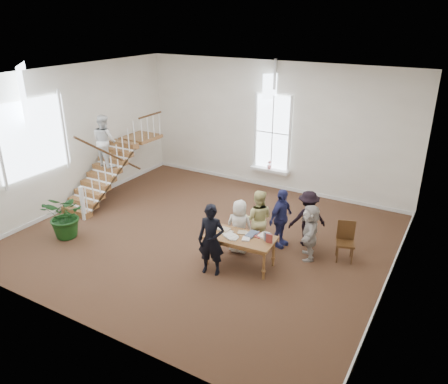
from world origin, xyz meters
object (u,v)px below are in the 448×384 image
Objects in this scene: library_table at (240,239)px; woman_cluster_b at (308,218)px; woman_cluster_c at (310,232)px; floor_plant at (66,216)px; police_officer at (211,240)px; woman_cluster_a at (281,218)px; person_yellow at (258,219)px; elderly_woman at (239,227)px; side_chair at (345,238)px.

woman_cluster_b reaches higher than library_table.
woman_cluster_b reaches higher than woman_cluster_c.
police_officer is at bearing 6.04° from floor_plant.
person_yellow is at bearing 133.04° from woman_cluster_a.
floor_plant is (-4.61, -1.73, -0.07)m from elderly_woman.
woman_cluster_b is at bearing -162.40° from person_yellow.
woman_cluster_c is at bearing 20.43° from floor_plant.
library_table is 2.75m from side_chair.
elderly_woman is 1.42× the size of side_chair.
person_yellow is 0.62m from woman_cluster_a.
woman_cluster_c is at bearing -91.83° from woman_cluster_a.
woman_cluster_c is (1.42, 0.13, -0.07)m from person_yellow.
police_officer reaches higher than person_yellow.
woman_cluster_a is (0.52, 0.33, 0.01)m from person_yellow.
side_chair is (0.82, 0.42, -0.16)m from woman_cluster_c.
person_yellow is 2.32m from side_chair.
woman_cluster_c is 6.76m from floor_plant.
woman_cluster_b reaches higher than floor_plant.
person_yellow is 0.99× the size of woman_cluster_a.
side_chair is at bearing 32.83° from library_table.
police_officer is at bearing -128.23° from library_table.
woman_cluster_b reaches higher than elderly_woman.
floor_plant is at bearing -89.63° from woman_cluster_c.
library_table is 0.99× the size of police_officer.
woman_cluster_a is 1.11× the size of woman_cluster_c.
police_officer reaches higher than floor_plant.
floor_plant is (-4.51, -0.48, -0.24)m from police_officer.
woman_cluster_c is 0.94m from side_chair.
woman_cluster_c is at bearing 37.64° from library_table.
woman_cluster_c is at bearing 78.64° from woman_cluster_b.
side_chair is (2.19, 1.64, -0.14)m from library_table.
woman_cluster_a is 1.06× the size of woman_cluster_b.
floor_plant is (-4.91, -2.23, -0.16)m from person_yellow.
police_officer is 1.36× the size of floor_plant.
woman_cluster_c is at bearing 32.31° from police_officer.
library_table is at bearing -68.42° from woman_cluster_c.
library_table is 0.69m from elderly_woman.
side_chair is (7.15, 2.78, -0.08)m from floor_plant.
side_chair is at bearing -167.23° from elderly_woman.
woman_cluster_a is at bearing -164.88° from person_yellow.
elderly_woman is 0.89× the size of woman_cluster_a.
woman_cluster_c is at bearing -171.22° from side_chair.
woman_cluster_a reaches higher than side_chair.
police_officer is at bearing 75.72° from elderly_woman.
library_table is 2.16m from woman_cluster_b.
person_yellow is (0.40, 1.75, -0.08)m from police_officer.
library_table is 1.21× the size of elderly_woman.
floor_plant is at bearing -171.09° from library_table.
elderly_woman is at bearing -175.92° from side_chair.
police_officer is 1.15× the size of woman_cluster_b.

